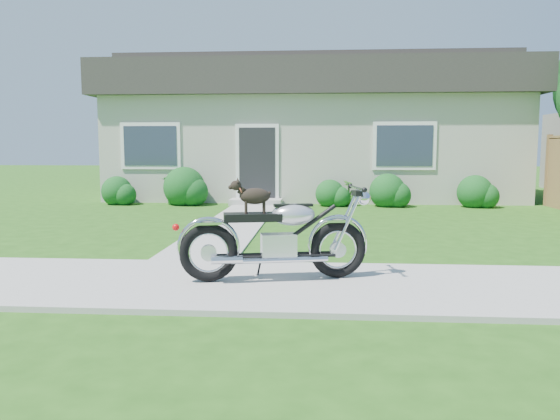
{
  "coord_description": "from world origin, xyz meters",
  "views": [
    {
      "loc": [
        0.25,
        -6.04,
        1.57
      ],
      "look_at": [
        -0.27,
        1.0,
        0.75
      ],
      "focal_mm": 35.0,
      "sensor_mm": 36.0,
      "label": 1
    }
  ],
  "objects_px": {
    "potted_plant_left": "(174,191)",
    "motorcycle_with_dog": "(278,236)",
    "potted_plant_right": "(349,193)",
    "house": "(313,129)"
  },
  "relations": [
    {
      "from": "potted_plant_left",
      "to": "motorcycle_with_dog",
      "type": "relative_size",
      "value": 0.34
    },
    {
      "from": "potted_plant_left",
      "to": "potted_plant_right",
      "type": "xyz_separation_m",
      "value": [
        4.75,
        0.0,
        -0.03
      ]
    },
    {
      "from": "potted_plant_right",
      "to": "house",
      "type": "bearing_deg",
      "value": 106.25
    },
    {
      "from": "house",
      "to": "motorcycle_with_dog",
      "type": "relative_size",
      "value": 5.73
    },
    {
      "from": "potted_plant_left",
      "to": "motorcycle_with_dog",
      "type": "height_order",
      "value": "motorcycle_with_dog"
    },
    {
      "from": "motorcycle_with_dog",
      "to": "house",
      "type": "bearing_deg",
      "value": 76.89
    },
    {
      "from": "potted_plant_right",
      "to": "potted_plant_left",
      "type": "bearing_deg",
      "value": 180.0
    },
    {
      "from": "motorcycle_with_dog",
      "to": "potted_plant_right",
      "type": "bearing_deg",
      "value": 69.68
    },
    {
      "from": "potted_plant_right",
      "to": "motorcycle_with_dog",
      "type": "xyz_separation_m",
      "value": [
        -1.23,
        -8.43,
        0.21
      ]
    },
    {
      "from": "potted_plant_left",
      "to": "potted_plant_right",
      "type": "height_order",
      "value": "potted_plant_left"
    }
  ]
}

